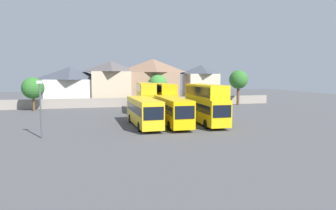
{
  "coord_description": "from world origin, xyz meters",
  "views": [
    {
      "loc": [
        -9.27,
        -33.64,
        6.06
      ],
      "look_at": [
        0.0,
        3.0,
        2.24
      ],
      "focal_mm": 30.51,
      "sensor_mm": 36.0,
      "label": 1
    }
  ],
  "objects": [
    {
      "name": "tree_left_of_lot",
      "position": [
        3.49,
        25.74,
        4.35
      ],
      "size": [
        3.98,
        3.98,
        6.38
      ],
      "color": "brown",
      "rests_on": "ground"
    },
    {
      "name": "ground",
      "position": [
        0.0,
        18.0,
        0.0
      ],
      "size": [
        140.0,
        140.0,
        0.0
      ],
      "primitive_type": "plane",
      "color": "#4C4C4F"
    },
    {
      "name": "bus_5",
      "position": [
        1.75,
        13.36,
        2.72
      ],
      "size": [
        2.75,
        10.63,
        4.82
      ],
      "rotation": [
        0.0,
        0.0,
        -1.59
      ],
      "color": "#F4B110",
      "rests_on": "ground"
    },
    {
      "name": "bus_3",
      "position": [
        4.13,
        -0.03,
        2.82
      ],
      "size": [
        2.66,
        10.15,
        5.02
      ],
      "rotation": [
        0.0,
        0.0,
        -1.59
      ],
      "color": "gold",
      "rests_on": "ground"
    },
    {
      "name": "lamp_post_lot_edge",
      "position": [
        -14.52,
        -4.0,
        3.26
      ],
      "size": [
        0.5,
        0.24,
        5.65
      ],
      "color": "#4C4C51",
      "rests_on": "ground"
    },
    {
      "name": "bus_1",
      "position": [
        -3.75,
        0.22,
        1.93
      ],
      "size": [
        2.85,
        10.59,
        3.38
      ],
      "rotation": [
        0.0,
        0.0,
        -1.53
      ],
      "color": "yellow",
      "rests_on": "ground"
    },
    {
      "name": "house_terrace_right",
      "position": [
        3.24,
        29.49,
        5.05
      ],
      "size": [
        11.38,
        6.45,
        9.89
      ],
      "color": "#9E7A60",
      "rests_on": "ground"
    },
    {
      "name": "tree_behind_wall",
      "position": [
        -19.91,
        20.24,
        3.99
      ],
      "size": [
        3.75,
        3.75,
        5.88
      ],
      "color": "brown",
      "rests_on": "ground"
    },
    {
      "name": "depot_boundary_wall",
      "position": [
        0.0,
        23.24,
        0.9
      ],
      "size": [
        56.0,
        0.5,
        1.8
      ],
      "primitive_type": "cube",
      "color": "gray",
      "rests_on": "ground"
    },
    {
      "name": "bus_2",
      "position": [
        -0.21,
        0.14,
        1.96
      ],
      "size": [
        2.62,
        10.83,
        3.43
      ],
      "rotation": [
        0.0,
        0.0,
        -1.58
      ],
      "color": "#E7B40B",
      "rests_on": "ground"
    },
    {
      "name": "house_terrace_left",
      "position": [
        -14.41,
        30.3,
        4.12
      ],
      "size": [
        10.58,
        7.57,
        8.06
      ],
      "color": "silver",
      "rests_on": "ground"
    },
    {
      "name": "house_terrace_centre",
      "position": [
        -6.09,
        29.61,
        4.77
      ],
      "size": [
        8.41,
        7.81,
        9.36
      ],
      "color": "#C6B293",
      "rests_on": "ground"
    },
    {
      "name": "house_terrace_far_right",
      "position": [
        14.79,
        29.85,
        4.41
      ],
      "size": [
        7.55,
        6.4,
        8.66
      ],
      "color": "beige",
      "rests_on": "ground"
    },
    {
      "name": "tree_right_of_lot",
      "position": [
        19.96,
        21.24,
        5.28
      ],
      "size": [
        3.9,
        3.9,
        7.31
      ],
      "color": "brown",
      "rests_on": "ground"
    },
    {
      "name": "bus_4",
      "position": [
        -1.27,
        12.98,
        2.79
      ],
      "size": [
        3.19,
        10.82,
        4.95
      ],
      "rotation": [
        0.0,
        0.0,
        -1.64
      ],
      "color": "gold",
      "rests_on": "ground"
    }
  ]
}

